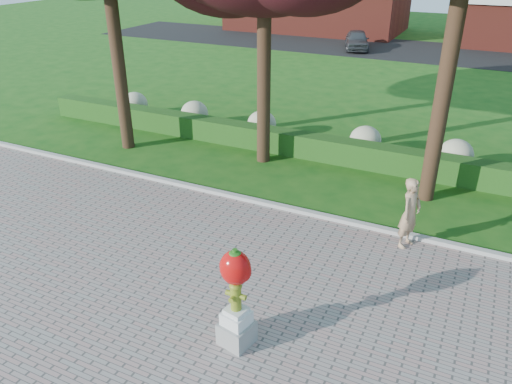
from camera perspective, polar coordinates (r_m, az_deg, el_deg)
ground at (r=11.74m, az=-2.72°, el=-8.42°), size 100.00×100.00×0.00m
curb at (r=14.01m, az=3.08°, el=-1.78°), size 40.00×0.18×0.15m
lawn_hedge at (r=17.30m, az=8.30°, el=4.89°), size 24.00×0.70×0.80m
hydrangea_row at (r=18.00m, az=11.06°, el=6.06°), size 20.10×1.10×0.99m
street at (r=37.31m, az=18.77°, el=14.96°), size 50.00×8.00×0.02m
hydrant_sculpture at (r=9.05m, az=-2.31°, el=-11.71°), size 0.66×0.66×2.06m
woman at (r=12.50m, az=17.20°, el=-2.30°), size 0.62×0.76×1.79m
parked_car at (r=36.77m, az=11.47°, el=16.68°), size 2.62×4.06×1.28m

